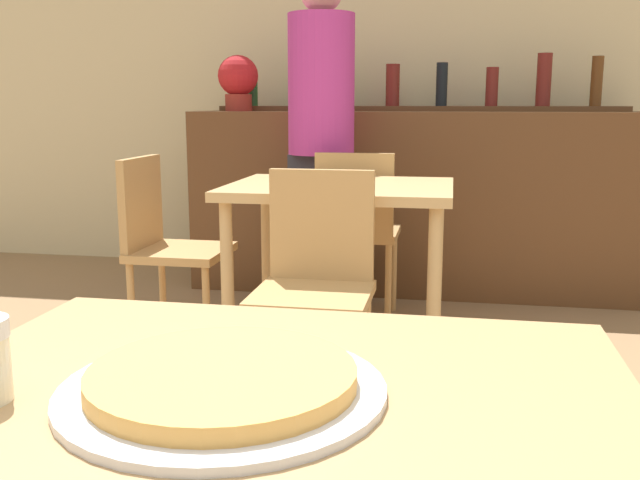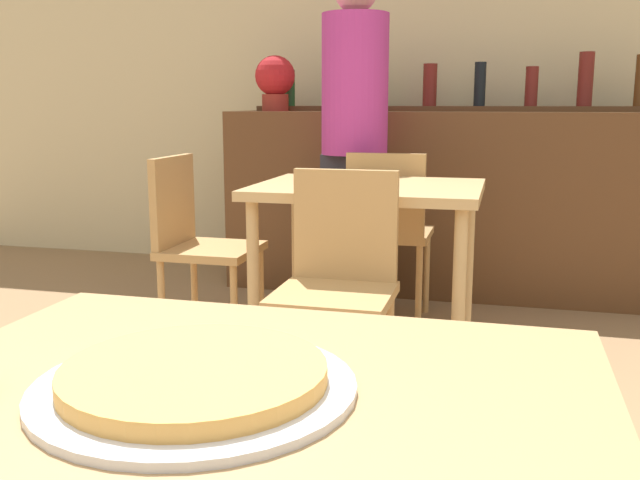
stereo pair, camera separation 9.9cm
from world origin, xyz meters
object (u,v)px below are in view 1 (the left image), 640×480
at_px(chair_far_side_left, 165,238).
at_px(person_standing, 321,131).
at_px(chair_far_side_back, 357,224).
at_px(potted_plant, 238,80).
at_px(pizza_tray, 223,382).
at_px(chair_far_side_front, 316,274).

height_order(chair_far_side_left, person_standing, person_standing).
relative_size(chair_far_side_back, potted_plant, 2.65).
bearing_deg(pizza_tray, chair_far_side_back, 93.91).
bearing_deg(potted_plant, chair_far_side_front, -65.50).
xyz_separation_m(chair_far_side_back, chair_far_side_left, (-0.79, -0.54, 0.00)).
distance_m(chair_far_side_front, chair_far_side_back, 1.08).
height_order(chair_far_side_left, pizza_tray, chair_far_side_left).
distance_m(chair_far_side_left, person_standing, 1.02).
relative_size(chair_far_side_back, pizza_tray, 2.10).
bearing_deg(chair_far_side_front, chair_far_side_back, 90.00).
height_order(person_standing, potted_plant, person_standing).
bearing_deg(potted_plant, person_standing, -41.40).
bearing_deg(chair_far_side_left, pizza_tray, -155.42).
bearing_deg(chair_far_side_front, pizza_tray, -83.45).
relative_size(chair_far_side_back, person_standing, 0.49).
distance_m(chair_far_side_front, pizza_tray, 1.62).
height_order(chair_far_side_front, potted_plant, potted_plant).
xyz_separation_m(person_standing, potted_plant, (-0.60, 0.53, 0.28)).
height_order(pizza_tray, person_standing, person_standing).
bearing_deg(chair_far_side_left, chair_far_side_front, -124.32).
xyz_separation_m(pizza_tray, person_standing, (-0.40, 2.84, 0.20)).
distance_m(chair_far_side_left, pizza_tray, 2.36).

